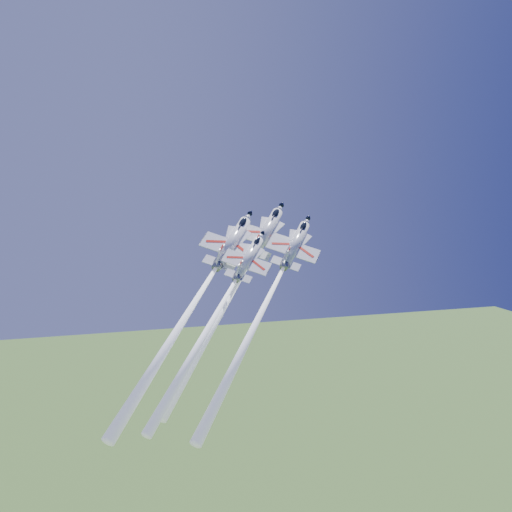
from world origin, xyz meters
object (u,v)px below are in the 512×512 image
object	(u,v)px
jet_right	(266,302)
jet_left	(197,298)
jet_slot	(218,310)
jet_lead	(236,285)

from	to	relation	value
jet_right	jet_left	bearing A→B (deg)	-163.61
jet_right	jet_slot	xyz separation A→B (m)	(-8.63, -1.38, -0.58)
jet_slot	jet_right	bearing A→B (deg)	39.12
jet_lead	jet_left	xyz separation A→B (m)	(-7.53, -2.98, -1.38)
jet_lead	jet_right	xyz separation A→B (m)	(3.77, -5.73, -2.24)
jet_left	jet_slot	size ratio (longest dim) A/B	1.17
jet_right	jet_slot	size ratio (longest dim) A/B	1.16
jet_left	jet_right	distance (m)	11.66
jet_lead	jet_right	size ratio (longest dim) A/B	1.02
jet_right	jet_lead	bearing A→B (deg)	153.43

